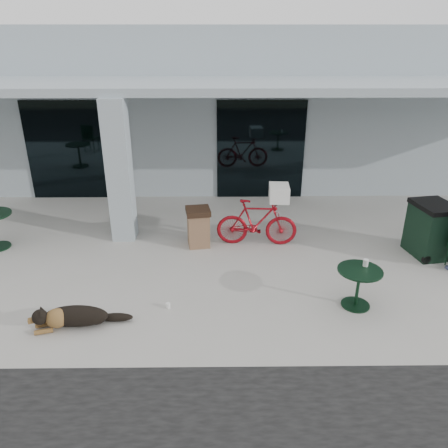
{
  "coord_description": "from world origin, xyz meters",
  "views": [
    {
      "loc": [
        0.66,
        -6.8,
        4.33
      ],
      "look_at": [
        0.75,
        0.75,
        1.0
      ],
      "focal_mm": 35.0,
      "sensor_mm": 36.0,
      "label": 1
    }
  ],
  "objects_px": {
    "bicycle": "(257,222)",
    "cafe_table_far": "(358,288)",
    "dog": "(76,315)",
    "wheeled_bin": "(430,229)",
    "trash_receptacle": "(198,227)"
  },
  "relations": [
    {
      "from": "dog",
      "to": "cafe_table_far",
      "type": "height_order",
      "value": "cafe_table_far"
    },
    {
      "from": "bicycle",
      "to": "trash_receptacle",
      "type": "relative_size",
      "value": 2.02
    },
    {
      "from": "bicycle",
      "to": "trash_receptacle",
      "type": "distance_m",
      "value": 1.28
    },
    {
      "from": "dog",
      "to": "wheeled_bin",
      "type": "xyz_separation_m",
      "value": [
        6.68,
        2.39,
        0.38
      ]
    },
    {
      "from": "cafe_table_far",
      "to": "trash_receptacle",
      "type": "distance_m",
      "value": 3.67
    },
    {
      "from": "cafe_table_far",
      "to": "dog",
      "type": "bearing_deg",
      "value": -173.84
    },
    {
      "from": "cafe_table_far",
      "to": "wheeled_bin",
      "type": "height_order",
      "value": "wheeled_bin"
    },
    {
      "from": "wheeled_bin",
      "to": "cafe_table_far",
      "type": "bearing_deg",
      "value": -147.26
    },
    {
      "from": "dog",
      "to": "wheeled_bin",
      "type": "bearing_deg",
      "value": 3.5
    },
    {
      "from": "bicycle",
      "to": "wheeled_bin",
      "type": "distance_m",
      "value": 3.61
    },
    {
      "from": "cafe_table_far",
      "to": "wheeled_bin",
      "type": "bearing_deg",
      "value": 42.77
    },
    {
      "from": "wheeled_bin",
      "to": "dog",
      "type": "bearing_deg",
      "value": -170.31
    },
    {
      "from": "bicycle",
      "to": "wheeled_bin",
      "type": "relative_size",
      "value": 1.53
    },
    {
      "from": "bicycle",
      "to": "cafe_table_far",
      "type": "distance_m",
      "value": 2.85
    },
    {
      "from": "bicycle",
      "to": "wheeled_bin",
      "type": "bearing_deg",
      "value": -94.64
    }
  ]
}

